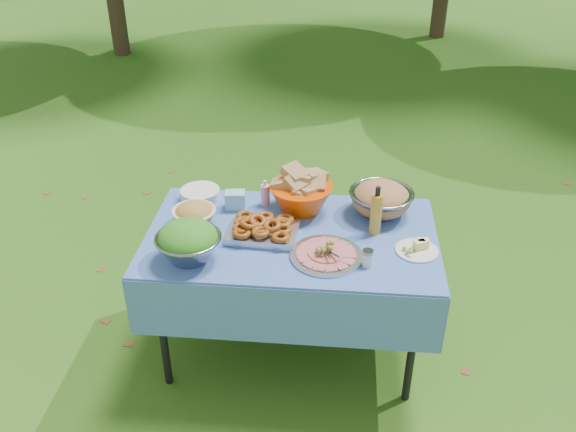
% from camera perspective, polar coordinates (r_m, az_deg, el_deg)
% --- Properties ---
extents(ground, '(80.00, 80.00, 0.00)m').
position_cam_1_polar(ground, '(3.54, 0.26, -12.14)').
color(ground, '#163C0B').
rests_on(ground, ground).
extents(picnic_table, '(1.46, 0.86, 0.76)m').
position_cam_1_polar(picnic_table, '(3.29, 0.28, -7.32)').
color(picnic_table, '#84C0FF').
rests_on(picnic_table, ground).
extents(salad_bowl, '(0.31, 0.31, 0.20)m').
position_cam_1_polar(salad_bowl, '(2.87, -9.32, -2.37)').
color(salad_bowl, gray).
rests_on(salad_bowl, picnic_table).
extents(pasta_bowl_white, '(0.29, 0.29, 0.12)m').
position_cam_1_polar(pasta_bowl_white, '(3.16, -8.79, 0.22)').
color(pasta_bowl_white, white).
rests_on(pasta_bowl_white, picnic_table).
extents(plate_stack, '(0.28, 0.28, 0.06)m').
position_cam_1_polar(plate_stack, '(3.39, -8.22, 2.01)').
color(plate_stack, white).
rests_on(plate_stack, picnic_table).
extents(wipes_box, '(0.11, 0.09, 0.10)m').
position_cam_1_polar(wipes_box, '(3.28, -4.96, 1.50)').
color(wipes_box, '#8ED4E0').
rests_on(wipes_box, picnic_table).
extents(sanitizer_bottle, '(0.05, 0.05, 0.14)m').
position_cam_1_polar(sanitizer_bottle, '(3.30, -2.15, 2.20)').
color(sanitizer_bottle, '#FDA1BF').
rests_on(sanitizer_bottle, picnic_table).
extents(bread_bowl, '(0.41, 0.41, 0.22)m').
position_cam_1_polar(bread_bowl, '(3.22, 1.23, 2.33)').
color(bread_bowl, '#E94400').
rests_on(bread_bowl, picnic_table).
extents(pasta_bowl_steel, '(0.44, 0.44, 0.18)m').
position_cam_1_polar(pasta_bowl_steel, '(3.24, 8.71, 1.62)').
color(pasta_bowl_steel, gray).
rests_on(pasta_bowl_steel, picnic_table).
extents(fried_tray, '(0.36, 0.26, 0.08)m').
position_cam_1_polar(fried_tray, '(3.04, -2.35, -1.24)').
color(fried_tray, '#BABBBF').
rests_on(fried_tray, picnic_table).
extents(charcuterie_platter, '(0.36, 0.36, 0.08)m').
position_cam_1_polar(charcuterie_platter, '(2.89, 3.62, -3.16)').
color(charcuterie_platter, silver).
rests_on(charcuterie_platter, picnic_table).
extents(oil_bottle, '(0.08, 0.08, 0.26)m').
position_cam_1_polar(oil_bottle, '(3.05, 8.26, 0.54)').
color(oil_bottle, gold).
rests_on(oil_bottle, picnic_table).
extents(cheese_plate, '(0.23, 0.23, 0.06)m').
position_cam_1_polar(cheese_plate, '(2.99, 12.00, -2.81)').
color(cheese_plate, white).
rests_on(cheese_plate, picnic_table).
extents(shaker, '(0.06, 0.06, 0.08)m').
position_cam_1_polar(shaker, '(2.85, 7.44, -3.91)').
color(shaker, white).
rests_on(shaker, picnic_table).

